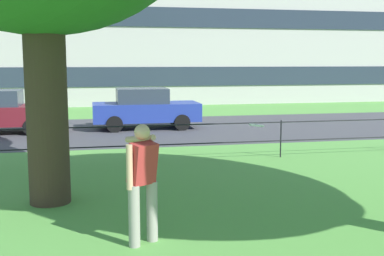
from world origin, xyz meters
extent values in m
cube|color=#424247|center=(0.00, 17.58, 0.00)|extent=(80.00, 7.68, 0.01)
cylinder|color=black|center=(0.00, 11.60, 0.50)|extent=(0.04, 0.04, 1.00)
cylinder|color=black|center=(3.80, 11.60, 0.50)|extent=(0.04, 0.04, 1.00)
cylinder|color=black|center=(0.00, 11.60, 0.45)|extent=(30.41, 0.03, 0.03)
cylinder|color=black|center=(0.00, 11.60, 0.95)|extent=(30.41, 0.03, 0.03)
cylinder|color=#423023|center=(-1.91, 8.49, 1.95)|extent=(0.73, 0.73, 3.89)
cylinder|color=gray|center=(-0.60, 6.04, 0.44)|extent=(0.16, 0.16, 0.87)
cylinder|color=gray|center=(-0.33, 6.21, 0.44)|extent=(0.16, 0.16, 0.87)
cube|color=#B22D2D|center=(-0.46, 6.13, 1.16)|extent=(0.47, 0.45, 0.60)
sphere|color=tan|center=(-0.46, 6.13, 1.60)|extent=(0.22, 0.22, 0.22)
cylinder|color=tan|center=(-0.46, 6.49, 1.45)|extent=(0.41, 0.58, 0.19)
cylinder|color=tan|center=(-0.65, 6.01, 1.14)|extent=(0.09, 0.09, 0.62)
cylinder|color=white|center=(1.72, 7.65, 1.44)|extent=(0.29, 0.29, 0.05)
cylinder|color=black|center=(-3.17, 18.58, 0.30)|extent=(0.60, 0.20, 0.60)
cylinder|color=black|center=(-3.18, 16.97, 0.30)|extent=(0.60, 0.20, 0.60)
cube|color=#233899|center=(0.90, 17.92, 0.64)|extent=(4.00, 1.70, 0.68)
cube|color=#2D3847|center=(0.75, 17.92, 1.26)|extent=(1.90, 1.52, 0.56)
cylinder|color=black|center=(2.14, 18.73, 0.30)|extent=(0.60, 0.20, 0.60)
cylinder|color=black|center=(2.14, 17.11, 0.30)|extent=(0.60, 0.20, 0.60)
cylinder|color=black|center=(-0.34, 18.73, 0.30)|extent=(0.60, 0.20, 0.60)
cylinder|color=black|center=(-0.34, 17.11, 0.30)|extent=(0.60, 0.20, 0.60)
cube|color=#283342|center=(5.17, 27.24, 1.67)|extent=(26.30, 0.06, 1.10)
cube|color=#283342|center=(5.17, 27.24, 5.01)|extent=(26.30, 0.06, 1.10)
camera|label=1|loc=(-1.13, -0.47, 2.57)|focal=45.48mm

